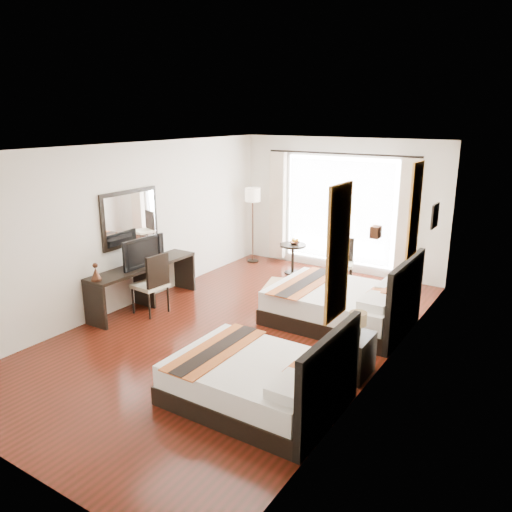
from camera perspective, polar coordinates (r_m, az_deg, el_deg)
The scene contains 28 objects.
floor at distance 7.89m, azimuth -1.81°, elevation -8.47°, with size 4.50×7.50×0.01m, color #361409.
ceiling at distance 7.20m, azimuth -2.00°, elevation 12.24°, with size 4.50×7.50×0.02m, color white.
wall_headboard at distance 6.46m, azimuth 14.76°, elevation -1.27°, with size 0.01×7.50×2.80m, color silver.
wall_desk at distance 8.85m, azimuth -14.01°, elevation 3.37°, with size 0.01×7.50×2.80m, color silver.
wall_window at distance 10.65m, azimuth 9.61°, elevation 5.69°, with size 4.50×0.01×2.80m, color silver.
window_glass at distance 10.65m, azimuth 9.56°, elevation 5.15°, with size 2.40×0.02×2.20m, color white.
sheer_curtain at distance 10.60m, azimuth 9.43°, elevation 5.10°, with size 2.30×0.02×2.10m, color white.
drape_left at distance 11.20m, azimuth 2.49°, elevation 5.78°, with size 0.35×0.14×2.35m, color beige.
drape_right at distance 10.10m, azimuth 16.91°, elevation 3.97°, with size 0.35×0.14×2.35m, color beige.
art_panel_near at distance 4.92m, azimuth 9.38°, elevation 0.35°, with size 0.03×0.50×1.35m, color maroon.
art_panel_far at distance 7.39m, azimuth 17.69°, elevation 5.03°, with size 0.03×0.50×1.35m, color maroon.
wall_sconce at distance 6.01m, azimuth 13.52°, elevation 2.68°, with size 0.10×0.14×0.14m, color #3F2316.
mirror_frame at distance 8.77m, azimuth -14.20°, elevation 4.25°, with size 0.04×1.25×0.95m, color black.
mirror_glass at distance 8.75m, azimuth -14.08°, elevation 4.23°, with size 0.01×1.12×0.82m, color white.
bed_near at distance 5.95m, azimuth 0.46°, elevation -14.01°, with size 1.94×1.51×1.09m.
bed_far at distance 8.14m, azimuth 9.93°, elevation -5.49°, with size 2.15×1.67×1.21m.
nightstand at distance 6.64m, azimuth 10.88°, elevation -11.04°, with size 0.46×0.57×0.55m, color black.
table_lamp at distance 6.47m, azimuth 11.57°, elevation -7.24°, with size 0.22×0.22×0.35m.
vase at distance 6.41m, azimuth 10.41°, elevation -9.09°, with size 0.13×0.13×0.14m, color black.
console_desk at distance 8.91m, azimuth -12.67°, elevation -3.29°, with size 0.50×2.20×0.76m, color black.
television at distance 8.67m, azimuth -13.09°, elevation 0.52°, with size 0.88×0.12×0.51m, color black.
bronze_figurine at distance 8.13m, azimuth -17.84°, elevation -1.84°, with size 0.17×0.17×0.25m, color #3F2316, non-canonical shape.
desk_chair at distance 8.59m, azimuth -11.87°, elevation -4.38°, with size 0.53×0.53×1.05m.
floor_lamp at distance 11.09m, azimuth -0.38°, elevation 6.47°, with size 0.34×0.34×1.69m.
side_table at distance 10.51m, azimuth 4.22°, elevation -0.32°, with size 0.55×0.55×0.64m, color black.
fruit_bowl at distance 10.43m, azimuth 4.46°, elevation 1.50°, with size 0.21×0.21×0.05m, color #412717.
window_chair at distance 9.93m, azimuth 9.77°, elevation -1.72°, with size 0.54×0.54×0.92m.
jute_rug at distance 9.82m, azimuth 4.70°, elevation -3.44°, with size 1.22×0.83×0.01m, color tan.
Camera 1 is at (4.07, -5.92, 3.25)m, focal length 35.00 mm.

